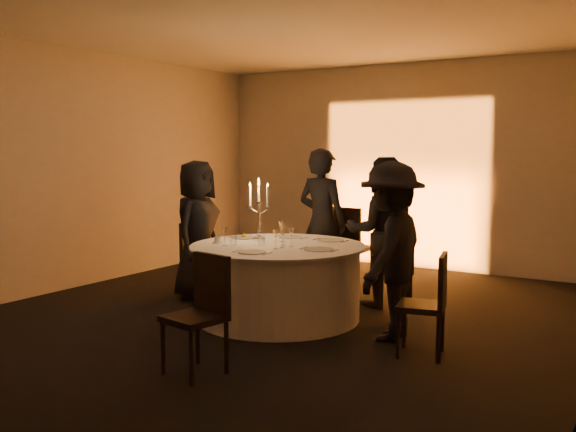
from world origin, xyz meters
The scene contains 32 objects.
floor centered at (0.00, 0.00, 0.00)m, with size 7.00×7.00×0.00m, color black.
ceiling centered at (0.00, 0.00, 3.00)m, with size 7.00×7.00×0.00m, color silver.
wall_back centered at (0.00, 3.50, 1.50)m, with size 7.00×7.00×0.00m, color #A49E98.
wall_left centered at (-3.00, 0.00, 1.50)m, with size 7.00×7.00×0.00m, color #A49E98.
uplighter_fixture centered at (0.00, 3.20, 0.05)m, with size 0.25×0.12×0.10m, color black.
banquet_table centered at (0.00, 0.00, 0.38)m, with size 1.80×1.80×0.77m.
chair_left centered at (-1.50, 0.48, 0.49)m, with size 0.49×0.49×0.87m.
chair_back_left centered at (-0.03, 1.71, 0.58)m, with size 0.46×0.46×1.03m.
chair_back_right centered at (0.85, 1.07, 0.47)m, with size 0.52×0.52×0.85m.
chair_right centered at (1.74, -0.35, 0.49)m, with size 0.46×0.46×0.88m.
chair_front centered at (0.34, -1.66, 0.52)m, with size 0.47×0.47×0.93m.
guest_left centered at (-1.30, 0.28, 0.81)m, with size 0.79×0.51×1.62m, color black.
guest_back_left centered at (-0.13, 1.19, 0.88)m, with size 0.64×0.42×1.76m, color black.
guest_back_right centered at (0.69, 1.07, 0.83)m, with size 0.81×0.63×1.66m, color black.
guest_right centered at (1.27, -0.06, 0.82)m, with size 1.06×0.61×1.64m, color black.
plate_left centered at (-0.58, 0.23, 0.79)m, with size 0.36×0.28×0.08m.
plate_back_left centered at (-0.16, 0.52, 0.78)m, with size 0.36×0.25×0.01m.
plate_back_right centered at (0.33, 0.54, 0.78)m, with size 0.35×0.28×0.01m.
plate_right centered at (0.52, -0.08, 0.78)m, with size 0.36×0.29×0.01m.
plate_front centered at (0.07, -0.56, 0.78)m, with size 0.36×0.26×0.01m.
coffee_cup centered at (-0.60, -0.22, 0.80)m, with size 0.11×0.11×0.07m.
candelabra centered at (-0.37, 0.20, 1.01)m, with size 0.28×0.14×0.68m.
wine_glass_a centered at (-0.06, 0.20, 0.91)m, with size 0.07×0.07×0.19m.
wine_glass_b centered at (0.15, -0.15, 0.91)m, with size 0.07×0.07×0.19m.
wine_glass_c centered at (0.18, -0.04, 0.91)m, with size 0.07×0.07×0.19m.
wine_glass_d centered at (0.08, -0.02, 0.91)m, with size 0.07×0.07×0.19m.
wine_glass_e centered at (-0.23, 0.43, 0.91)m, with size 0.07×0.07×0.19m.
wine_glass_f centered at (-0.43, -0.33, 0.91)m, with size 0.07×0.07×0.19m.
wine_glass_g centered at (-0.35, 0.18, 0.91)m, with size 0.07×0.07×0.19m.
wine_glass_h centered at (0.13, -0.24, 0.91)m, with size 0.07×0.07×0.19m.
tumbler_a centered at (-0.39, -0.23, 0.82)m, with size 0.07×0.07×0.09m, color silver.
tumbler_b centered at (-0.14, -0.10, 0.82)m, with size 0.07×0.07×0.09m, color silver.
Camera 1 is at (3.48, -5.49, 1.75)m, focal length 40.00 mm.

